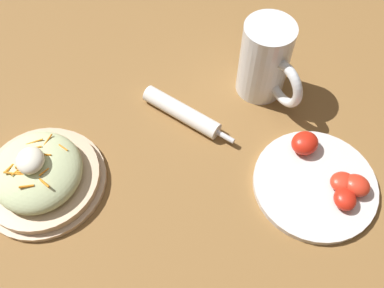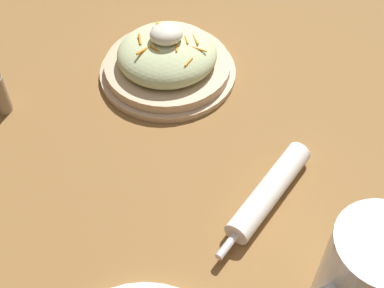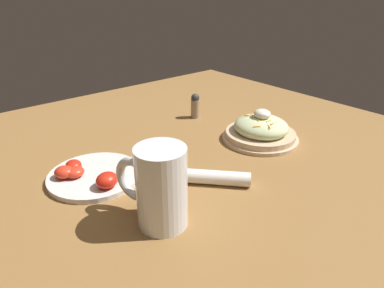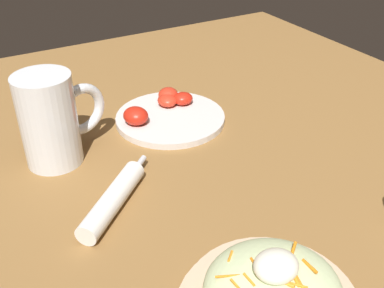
{
  "view_description": "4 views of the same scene",
  "coord_description": "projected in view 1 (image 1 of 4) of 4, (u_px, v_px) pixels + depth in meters",
  "views": [
    {
      "loc": [
        0.37,
        -0.07,
        0.65
      ],
      "look_at": [
        0.03,
        0.01,
        0.08
      ],
      "focal_mm": 38.97,
      "sensor_mm": 36.0,
      "label": 1
    },
    {
      "loc": [
        0.09,
        0.37,
        0.55
      ],
      "look_at": [
        0.01,
        -0.02,
        0.08
      ],
      "focal_mm": 48.63,
      "sensor_mm": 36.0,
      "label": 2
    },
    {
      "loc": [
        -0.55,
        0.47,
        0.41
      ],
      "look_at": [
        0.01,
        0.01,
        0.06
      ],
      "focal_mm": 31.84,
      "sensor_mm": 36.0,
      "label": 3
    },
    {
      "loc": [
        -0.24,
        -0.49,
        0.44
      ],
      "look_at": [
        0.03,
        -0.0,
        0.09
      ],
      "focal_mm": 42.92,
      "sensor_mm": 36.0,
      "label": 4
    }
  ],
  "objects": [
    {
      "name": "beer_mug",
      "position": [
        265.0,
        63.0,
        0.77
      ],
      "size": [
        0.15,
        0.09,
        0.16
      ],
      "color": "white",
      "rests_on": "ground_plane"
    },
    {
      "name": "tomato_plate",
      "position": [
        319.0,
        181.0,
        0.71
      ],
      "size": [
        0.21,
        0.21,
        0.04
      ],
      "color": "silver",
      "rests_on": "ground_plane"
    },
    {
      "name": "salad_plate",
      "position": [
        40.0,
        176.0,
        0.69
      ],
      "size": [
        0.21,
        0.21,
        0.09
      ],
      "color": "#D1B28E",
      "rests_on": "ground_plane"
    },
    {
      "name": "ground_plane",
      "position": [
        181.0,
        156.0,
        0.75
      ],
      "size": [
        1.43,
        1.43,
        0.0
      ],
      "primitive_type": "plane",
      "color": "olive"
    },
    {
      "name": "napkin_roll",
      "position": [
        182.0,
        112.0,
        0.78
      ],
      "size": [
        0.16,
        0.15,
        0.03
      ],
      "color": "white",
      "rests_on": "ground_plane"
    }
  ]
}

